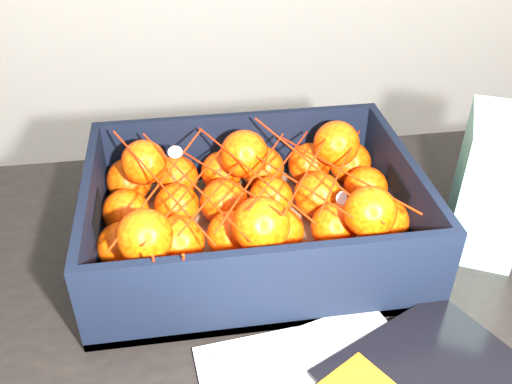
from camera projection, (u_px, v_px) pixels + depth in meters
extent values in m
cube|color=black|center=(333.00, 313.00, 0.73)|extent=(1.20, 0.80, 0.04)
cylinder|color=black|center=(17.00, 342.00, 1.16)|extent=(0.06, 0.06, 0.71)
cylinder|color=black|center=(512.00, 286.00, 1.30)|extent=(0.06, 0.06, 0.71)
cube|color=olive|center=(253.00, 239.00, 0.81)|extent=(0.45, 0.33, 0.01)
cube|color=black|center=(239.00, 149.00, 0.91)|extent=(0.45, 0.01, 0.12)
cube|color=black|center=(273.00, 290.00, 0.65)|extent=(0.45, 0.01, 0.12)
cube|color=black|center=(93.00, 222.00, 0.75)|extent=(0.01, 0.31, 0.12)
cube|color=black|center=(402.00, 194.00, 0.81)|extent=(0.01, 0.31, 0.12)
sphere|color=#E93D04|center=(120.00, 292.00, 0.67)|extent=(0.07, 0.07, 0.07)
sphere|color=#E93D04|center=(122.00, 246.00, 0.74)|extent=(0.07, 0.07, 0.07)
sphere|color=#E93D04|center=(126.00, 212.00, 0.80)|extent=(0.07, 0.07, 0.07)
sphere|color=#E93D04|center=(129.00, 180.00, 0.86)|extent=(0.07, 0.07, 0.07)
sphere|color=#E93D04|center=(179.00, 285.00, 0.68)|extent=(0.06, 0.06, 0.06)
sphere|color=#E93D04|center=(178.00, 242.00, 0.74)|extent=(0.07, 0.07, 0.07)
sphere|color=#E93D04|center=(177.00, 205.00, 0.81)|extent=(0.06, 0.06, 0.06)
sphere|color=#E93D04|center=(177.00, 177.00, 0.87)|extent=(0.07, 0.07, 0.07)
sphere|color=#E93D04|center=(239.00, 280.00, 0.69)|extent=(0.06, 0.06, 0.06)
sphere|color=#E93D04|center=(231.00, 235.00, 0.76)|extent=(0.07, 0.07, 0.07)
sphere|color=#E93D04|center=(224.00, 202.00, 0.82)|extent=(0.07, 0.07, 0.07)
sphere|color=#E93D04|center=(222.00, 172.00, 0.88)|extent=(0.07, 0.07, 0.07)
sphere|color=#E93D04|center=(293.00, 275.00, 0.69)|extent=(0.07, 0.07, 0.07)
sphere|color=#E93D04|center=(280.00, 232.00, 0.76)|extent=(0.07, 0.07, 0.07)
sphere|color=#E93D04|center=(271.00, 198.00, 0.83)|extent=(0.07, 0.07, 0.07)
sphere|color=#E93D04|center=(262.00, 168.00, 0.89)|extent=(0.07, 0.07, 0.07)
sphere|color=#E93D04|center=(348.00, 265.00, 0.71)|extent=(0.06, 0.06, 0.06)
sphere|color=#E93D04|center=(334.00, 227.00, 0.77)|extent=(0.07, 0.07, 0.07)
sphere|color=#E93D04|center=(318.00, 195.00, 0.83)|extent=(0.07, 0.07, 0.07)
sphere|color=#E93D04|center=(309.00, 164.00, 0.90)|extent=(0.07, 0.07, 0.07)
sphere|color=#E93D04|center=(407.00, 263.00, 0.71)|extent=(0.07, 0.07, 0.07)
sphere|color=#E93D04|center=(384.00, 222.00, 0.78)|extent=(0.07, 0.07, 0.07)
sphere|color=#E93D04|center=(366.00, 188.00, 0.85)|extent=(0.07, 0.07, 0.07)
sphere|color=#E93D04|center=(350.00, 163.00, 0.90)|extent=(0.07, 0.07, 0.07)
sphere|color=#E93D04|center=(144.00, 237.00, 0.67)|extent=(0.07, 0.07, 0.07)
sphere|color=#E93D04|center=(144.00, 162.00, 0.81)|extent=(0.07, 0.07, 0.07)
sphere|color=#E93D04|center=(261.00, 225.00, 0.69)|extent=(0.07, 0.07, 0.07)
sphere|color=#E93D04|center=(244.00, 154.00, 0.82)|extent=(0.07, 0.07, 0.07)
sphere|color=#E93D04|center=(370.00, 212.00, 0.71)|extent=(0.07, 0.07, 0.07)
sphere|color=#E93D04|center=(336.00, 144.00, 0.85)|extent=(0.07, 0.07, 0.07)
cylinder|color=#B92106|center=(159.00, 182.00, 0.72)|extent=(0.13, 0.23, 0.03)
cylinder|color=#B92106|center=(191.00, 182.00, 0.73)|extent=(0.13, 0.23, 0.03)
cylinder|color=#B92106|center=(222.00, 176.00, 0.74)|extent=(0.13, 0.23, 0.03)
cylinder|color=#B92106|center=(252.00, 171.00, 0.76)|extent=(0.13, 0.23, 0.02)
cylinder|color=#B92106|center=(283.00, 173.00, 0.75)|extent=(0.13, 0.23, 0.02)
cylinder|color=#B92106|center=(314.00, 166.00, 0.75)|extent=(0.13, 0.23, 0.03)
cylinder|color=#B92106|center=(344.00, 172.00, 0.76)|extent=(0.13, 0.23, 0.02)
cylinder|color=#B92106|center=(159.00, 184.00, 0.73)|extent=(0.13, 0.23, 0.02)
cylinder|color=#B92106|center=(191.00, 186.00, 0.73)|extent=(0.13, 0.23, 0.01)
cylinder|color=#B92106|center=(223.00, 182.00, 0.74)|extent=(0.13, 0.23, 0.03)
cylinder|color=#B92106|center=(253.00, 177.00, 0.74)|extent=(0.13, 0.23, 0.01)
cylinder|color=#B92106|center=(282.00, 166.00, 0.76)|extent=(0.13, 0.23, 0.04)
cylinder|color=#B92106|center=(312.00, 163.00, 0.76)|extent=(0.13, 0.23, 0.02)
cylinder|color=#B92106|center=(342.00, 167.00, 0.77)|extent=(0.13, 0.23, 0.03)
cylinder|color=#B92106|center=(157.00, 275.00, 0.62)|extent=(0.00, 0.03, 0.09)
cylinder|color=#B92106|center=(184.00, 272.00, 0.63)|extent=(0.01, 0.04, 0.08)
cube|color=white|center=(491.00, 184.00, 0.76)|extent=(0.14, 0.16, 0.20)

